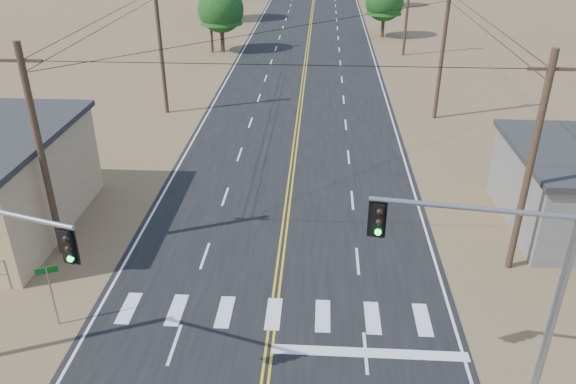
{
  "coord_description": "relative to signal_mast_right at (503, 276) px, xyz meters",
  "views": [
    {
      "loc": [
        1.67,
        -9.88,
        14.94
      ],
      "look_at": [
        0.34,
        12.09,
        3.5
      ],
      "focal_mm": 35.0,
      "sensor_mm": 36.0,
      "label": 1
    }
  ],
  "objects": [
    {
      "name": "utility_pole_right_far",
      "position": [
        3.23,
        47.78,
        0.15
      ],
      "size": [
        1.8,
        0.3,
        10.0
      ],
      "color": "#4C3826",
      "rests_on": "ground"
    },
    {
      "name": "signal_mast_right",
      "position": [
        0.0,
        0.0,
        0.0
      ],
      "size": [
        5.91,
        1.04,
        7.35
      ],
      "rotation": [
        0.0,
        0.0,
        -0.14
      ],
      "color": "gray",
      "rests_on": "ground"
    },
    {
      "name": "utility_pole_left_mid",
      "position": [
        -17.77,
        27.78,
        0.15
      ],
      "size": [
        1.8,
        0.3,
        10.0
      ],
      "color": "#4C3826",
      "rests_on": "ground"
    },
    {
      "name": "street_sign",
      "position": [
        -15.74,
        2.68,
        -3.14
      ],
      "size": [
        0.75,
        0.36,
        2.72
      ],
      "rotation": [
        0.0,
        0.0,
        0.43
      ],
      "color": "gray",
      "rests_on": "ground"
    },
    {
      "name": "utility_pole_right_near",
      "position": [
        3.23,
        7.78,
        0.15
      ],
      "size": [
        1.8,
        0.3,
        10.0
      ],
      "color": "#4C3826",
      "rests_on": "ground"
    },
    {
      "name": "tree_left_near",
      "position": [
        -16.67,
        48.21,
        0.11
      ],
      "size": [
        4.98,
        4.98,
        8.29
      ],
      "color": "#3F2D1E",
      "rests_on": "ground"
    },
    {
      "name": "utility_pole_left_far",
      "position": [
        -17.77,
        47.78,
        0.15
      ],
      "size": [
        1.8,
        0.3,
        10.0
      ],
      "color": "#4C3826",
      "rests_on": "ground"
    },
    {
      "name": "road",
      "position": [
        -7.27,
        25.78,
        -4.95
      ],
      "size": [
        15.0,
        200.0,
        0.02
      ],
      "primitive_type": "cube",
      "color": "black",
      "rests_on": "ground"
    },
    {
      "name": "utility_pole_left_near",
      "position": [
        -17.77,
        7.78,
        0.15
      ],
      "size": [
        1.8,
        0.3,
        10.0
      ],
      "color": "#4C3826",
      "rests_on": "ground"
    },
    {
      "name": "utility_pole_right_mid",
      "position": [
        3.23,
        27.78,
        0.15
      ],
      "size": [
        1.8,
        0.3,
        10.0
      ],
      "color": "#4C3826",
      "rests_on": "ground"
    }
  ]
}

